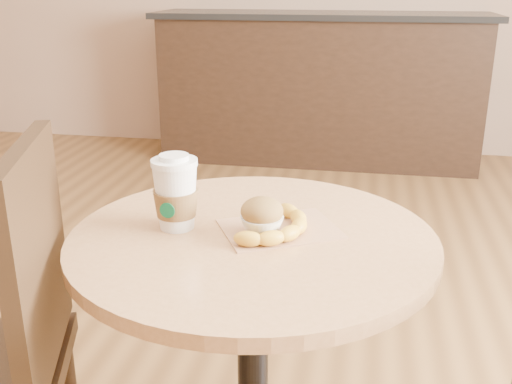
% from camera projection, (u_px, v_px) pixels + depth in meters
% --- Properties ---
extents(cafe_table, '(0.78, 0.78, 0.75)m').
position_uv_depth(cafe_table, '(253.00, 313.00, 1.33)').
color(cafe_table, black).
rests_on(cafe_table, ground).
extents(service_counter, '(2.30, 0.65, 1.04)m').
position_uv_depth(service_counter, '(319.00, 88.00, 4.26)').
color(service_counter, black).
rests_on(service_counter, ground).
extents(kraft_bag, '(0.30, 0.27, 0.00)m').
position_uv_depth(kraft_bag, '(280.00, 229.00, 1.28)').
color(kraft_bag, '#A4744F').
rests_on(kraft_bag, cafe_table).
extents(coffee_cup, '(0.10, 0.10, 0.16)m').
position_uv_depth(coffee_cup, '(176.00, 196.00, 1.27)').
color(coffee_cup, silver).
rests_on(coffee_cup, cafe_table).
extents(muffin, '(0.09, 0.09, 0.08)m').
position_uv_depth(muffin, '(262.00, 217.00, 1.24)').
color(muffin, silver).
rests_on(muffin, kraft_bag).
extents(banana, '(0.23, 0.27, 0.03)m').
position_uv_depth(banana, '(277.00, 225.00, 1.26)').
color(banana, gold).
rests_on(banana, kraft_bag).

